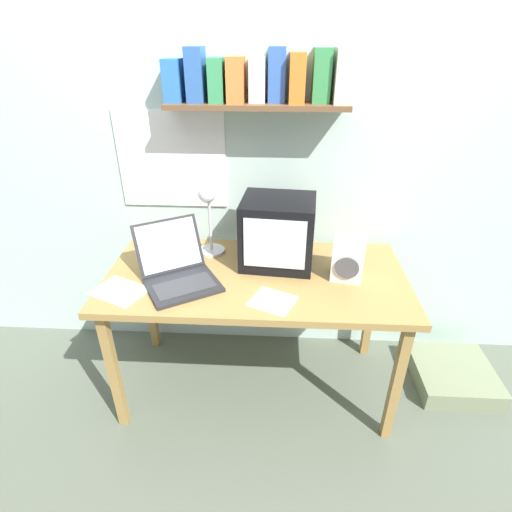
% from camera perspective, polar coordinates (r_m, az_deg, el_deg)
% --- Properties ---
extents(ground_plane, '(12.00, 12.00, 0.00)m').
position_cam_1_polar(ground_plane, '(2.44, 0.00, -17.66)').
color(ground_plane, '#586152').
extents(back_wall, '(5.60, 0.24, 2.60)m').
position_cam_1_polar(back_wall, '(2.17, 0.63, 16.53)').
color(back_wall, silver).
rests_on(back_wall, ground_plane).
extents(corner_desk, '(1.47, 0.73, 0.75)m').
position_cam_1_polar(corner_desk, '(2.00, 0.00, -4.19)').
color(corner_desk, olive).
rests_on(corner_desk, ground_plane).
extents(crt_monitor, '(0.38, 0.34, 0.34)m').
position_cam_1_polar(crt_monitor, '(1.99, 3.13, 3.46)').
color(crt_monitor, black).
rests_on(crt_monitor, corner_desk).
extents(laptop, '(0.46, 0.48, 0.25)m').
position_cam_1_polar(laptop, '(1.93, -11.25, -1.63)').
color(laptop, '#232326').
rests_on(laptop, corner_desk).
extents(desk_lamp, '(0.14, 0.16, 0.39)m').
position_cam_1_polar(desk_lamp, '(2.05, -6.78, 5.90)').
color(desk_lamp, silver).
rests_on(desk_lamp, corner_desk).
extents(juice_glass, '(0.07, 0.07, 0.11)m').
position_cam_1_polar(juice_glass, '(2.20, -10.78, 2.07)').
color(juice_glass, white).
rests_on(juice_glass, corner_desk).
extents(space_heater, '(0.17, 0.17, 0.20)m').
position_cam_1_polar(space_heater, '(1.94, 13.02, -0.42)').
color(space_heater, white).
rests_on(space_heater, corner_desk).
extents(loose_paper_near_monitor, '(0.29, 0.26, 0.00)m').
position_cam_1_polar(loose_paper_near_monitor, '(1.94, -18.90, -4.77)').
color(loose_paper_near_monitor, white).
rests_on(loose_paper_near_monitor, corner_desk).
extents(loose_paper_near_laptop, '(0.24, 0.23, 0.00)m').
position_cam_1_polar(loose_paper_near_laptop, '(1.77, 2.36, -6.46)').
color(loose_paper_near_laptop, white).
rests_on(loose_paper_near_laptop, corner_desk).
extents(floor_cushion, '(0.43, 0.43, 0.11)m').
position_cam_1_polar(floor_cushion, '(2.66, 26.27, -14.95)').
color(floor_cushion, gray).
rests_on(floor_cushion, ground_plane).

